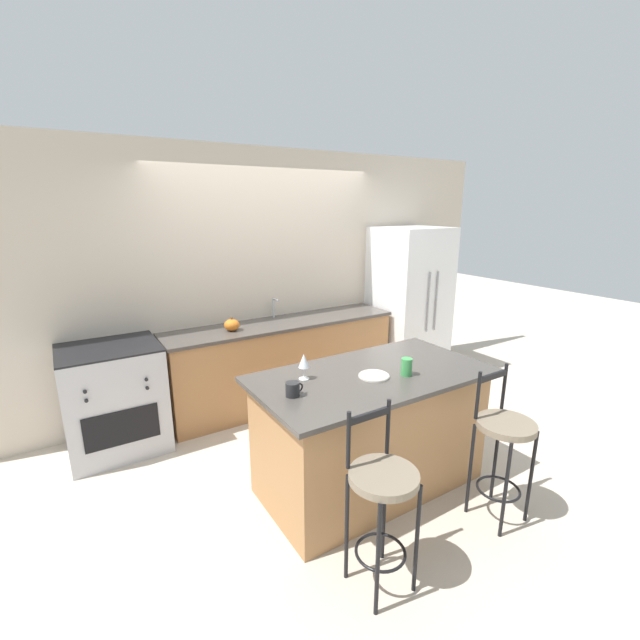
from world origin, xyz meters
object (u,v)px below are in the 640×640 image
at_px(coffee_mug, 293,389).
at_px(pumpkin_decoration, 232,325).
at_px(refrigerator, 408,303).
at_px(tumbler_cup, 407,367).
at_px(bar_stool_near, 382,494).
at_px(wine_glass, 304,361).
at_px(dinner_plate, 374,376).
at_px(oven_range, 115,398).
at_px(bar_stool_far, 503,440).

bearing_deg(coffee_mug, pumpkin_decoration, 82.57).
distance_m(refrigerator, tumbler_cup, 2.40).
distance_m(bar_stool_near, wine_glass, 1.04).
bearing_deg(refrigerator, pumpkin_decoration, 178.56).
relative_size(wine_glass, pumpkin_decoration, 1.25).
relative_size(refrigerator, dinner_plate, 8.40).
xyz_separation_m(bar_stool_near, dinner_plate, (0.49, 0.69, 0.34)).
height_order(dinner_plate, coffee_mug, coffee_mug).
xyz_separation_m(wine_glass, tumbler_cup, (0.66, -0.33, -0.07)).
relative_size(dinner_plate, tumbler_cup, 1.72).
xyz_separation_m(oven_range, bar_stool_far, (2.11, -2.36, 0.12)).
height_order(refrigerator, coffee_mug, refrigerator).
relative_size(refrigerator, wine_glass, 9.95).
xyz_separation_m(dinner_plate, pumpkin_decoration, (-0.43, 1.69, 0.04)).
xyz_separation_m(bar_stool_far, tumbler_cup, (-0.35, 0.59, 0.40)).
relative_size(oven_range, coffee_mug, 7.77).
xyz_separation_m(bar_stool_near, tumbler_cup, (0.71, 0.59, 0.40)).
bearing_deg(dinner_plate, wine_glass, 152.53).
xyz_separation_m(bar_stool_near, bar_stool_far, (1.05, -0.00, 0.00)).
height_order(bar_stool_near, pumpkin_decoration, bar_stool_near).
distance_m(refrigerator, pumpkin_decoration, 2.30).
height_order(bar_stool_near, tumbler_cup, bar_stool_near).
height_order(oven_range, tumbler_cup, tumbler_cup).
bearing_deg(wine_glass, bar_stool_near, -92.77).
relative_size(refrigerator, bar_stool_far, 1.74).
distance_m(oven_range, bar_stool_far, 3.17).
xyz_separation_m(refrigerator, oven_range, (-3.41, 0.04, -0.45)).
xyz_separation_m(wine_glass, pumpkin_decoration, (0.02, 1.46, -0.09)).
bearing_deg(oven_range, tumbler_cup, -45.17).
relative_size(refrigerator, pumpkin_decoration, 12.43).
height_order(bar_stool_near, wine_glass, wine_glass).
bearing_deg(coffee_mug, refrigerator, 32.57).
relative_size(oven_range, bar_stool_near, 0.89).
bearing_deg(pumpkin_decoration, bar_stool_far, -67.47).
bearing_deg(bar_stool_near, tumbler_cup, 40.01).
height_order(refrigerator, pumpkin_decoration, refrigerator).
distance_m(oven_range, wine_glass, 1.90).
xyz_separation_m(oven_range, wine_glass, (1.10, -1.44, 0.59)).
height_order(oven_range, dinner_plate, oven_range).
bearing_deg(refrigerator, coffee_mug, -147.43).
bearing_deg(bar_stool_near, coffee_mug, 102.02).
relative_size(bar_stool_near, dinner_plate, 4.82).
distance_m(wine_glass, tumbler_cup, 0.74).
bearing_deg(tumbler_cup, dinner_plate, 154.86).
relative_size(bar_stool_near, bar_stool_far, 1.00).
relative_size(refrigerator, coffee_mug, 15.14).
bearing_deg(refrigerator, oven_range, 179.40).
bearing_deg(oven_range, wine_glass, -52.60).
xyz_separation_m(refrigerator, wine_glass, (-2.31, -1.40, 0.13)).
relative_size(refrigerator, oven_range, 1.95).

